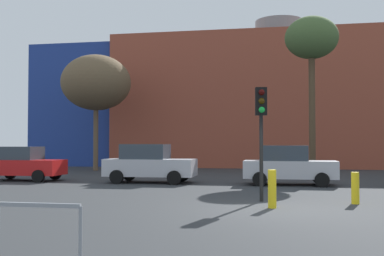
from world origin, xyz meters
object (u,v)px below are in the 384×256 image
(parked_car_2, at_px, (288,165))
(bare_tree_0, at_px, (312,41))
(traffic_light_island, at_px, (261,117))
(bollard_yellow_1, at_px, (272,189))
(parked_car_1, at_px, (149,163))
(bare_tree_2, at_px, (96,83))
(bollard_yellow_0, at_px, (355,188))
(parked_car_0, at_px, (23,164))

(parked_car_2, relative_size, bare_tree_0, 0.45)
(traffic_light_island, relative_size, bollard_yellow_1, 3.34)
(parked_car_1, bearing_deg, traffic_light_island, -48.53)
(bare_tree_2, xyz_separation_m, bollard_yellow_1, (12.03, -16.41, -5.39))
(bare_tree_2, bearing_deg, bare_tree_0, -12.01)
(parked_car_1, xyz_separation_m, bollard_yellow_0, (8.30, -6.28, -0.41))
(parked_car_0, height_order, bollard_yellow_0, parked_car_0)
(parked_car_0, distance_m, bollard_yellow_1, 14.49)
(parked_car_2, distance_m, traffic_light_island, 6.51)
(traffic_light_island, xyz_separation_m, bare_tree_2, (-11.67, 14.92, 3.24))
(bare_tree_0, height_order, bollard_yellow_1, bare_tree_0)
(traffic_light_island, height_order, bare_tree_2, bare_tree_2)
(parked_car_2, bearing_deg, parked_car_1, 180.00)
(parked_car_1, distance_m, bollard_yellow_1, 9.62)
(bollard_yellow_0, xyz_separation_m, bollard_yellow_1, (-2.49, -1.38, 0.06))
(bare_tree_2, bearing_deg, parked_car_0, -91.73)
(parked_car_0, distance_m, bare_tree_2, 10.13)
(parked_car_0, distance_m, bollard_yellow_0, 16.06)
(parked_car_1, distance_m, bare_tree_0, 11.82)
(bare_tree_2, bearing_deg, parked_car_1, -54.60)
(traffic_light_island, bearing_deg, bollard_yellow_0, 77.62)
(parked_car_2, relative_size, bollard_yellow_1, 3.69)
(parked_car_0, bearing_deg, bare_tree_0, 21.93)
(parked_car_2, xyz_separation_m, bare_tree_2, (-12.62, 8.75, 5.06))
(parked_car_0, height_order, bollard_yellow_1, parked_car_0)
(parked_car_0, relative_size, bare_tree_2, 0.50)
(bare_tree_0, relative_size, bollard_yellow_0, 9.25)
(parked_car_1, height_order, bollard_yellow_1, parked_car_1)
(bare_tree_2, bearing_deg, bollard_yellow_1, -53.76)
(bare_tree_2, relative_size, bollard_yellow_1, 7.16)
(parked_car_1, distance_m, parked_car_2, 6.41)
(traffic_light_island, relative_size, bare_tree_2, 0.47)
(traffic_light_island, height_order, bare_tree_0, bare_tree_0)
(parked_car_1, xyz_separation_m, bare_tree_2, (-6.22, 8.75, 5.04))
(parked_car_1, xyz_separation_m, bare_tree_0, (7.83, 5.76, 6.73))
(traffic_light_island, bearing_deg, parked_car_1, -148.71)
(parked_car_0, height_order, parked_car_1, parked_car_1)
(bare_tree_0, bearing_deg, bare_tree_2, 167.99)
(parked_car_1, relative_size, traffic_light_island, 1.14)
(bollard_yellow_0, bearing_deg, parked_car_1, 142.88)
(traffic_light_island, relative_size, bare_tree_0, 0.41)
(bare_tree_0, bearing_deg, parked_car_0, -158.07)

